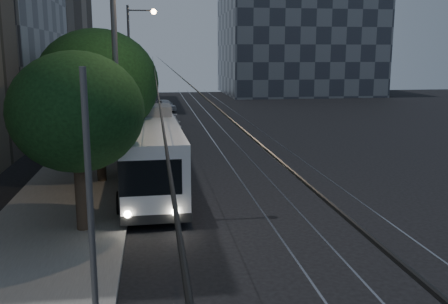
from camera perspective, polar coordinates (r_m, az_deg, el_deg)
name	(u,v)px	position (r m, az deg, el deg)	size (l,w,h in m)	color
ground	(248,201)	(21.60, 2.77, -5.58)	(120.00, 120.00, 0.00)	black
sidewalk	(109,131)	(40.92, -13.01, 2.32)	(5.00, 90.00, 0.15)	slate
tram_rails	(232,129)	(41.28, 0.97, 2.59)	(4.52, 90.00, 0.02)	#9B9BA3
overhead_wires	(140,88)	(40.40, -9.63, 7.19)	(2.23, 90.00, 6.00)	black
building_distant_right	(298,14)	(78.63, 8.43, 15.39)	(22.00, 18.00, 24.00)	#383D48
trolleybus	(151,153)	(23.41, -8.34, -0.15)	(2.86, 12.15, 5.63)	white
pickup_silver	(160,143)	(30.94, -7.29, 0.99)	(2.55, 5.54, 1.54)	#B2B5BA
car_white_a	(149,127)	(38.73, -8.56, 2.84)	(1.51, 3.76, 1.28)	white
car_white_b	(169,124)	(40.21, -6.26, 3.18)	(1.74, 4.29, 1.25)	#B2B1B6
car_white_c	(150,111)	(49.61, -8.42, 4.64)	(1.28, 3.67, 1.21)	silver
car_white_d	(165,105)	(55.02, -6.80, 5.36)	(1.49, 3.69, 1.26)	silver
tree_0	(77,112)	(17.59, -16.48, 4.37)	(4.55, 4.55, 6.35)	#2D2219
tree_1	(97,84)	(24.32, -14.26, 7.52)	(5.69, 5.69, 7.38)	#2D2219
tree_2	(105,80)	(32.40, -13.48, 7.98)	(5.75, 5.75, 7.15)	#2D2219
tree_3	(108,72)	(36.44, -13.08, 8.90)	(5.60, 5.60, 7.45)	#2D2219
tree_4	(123,77)	(44.70, -11.52, 8.44)	(4.31, 4.31, 6.16)	#2D2219
tree_5	(129,70)	(57.00, -10.81, 9.21)	(4.63, 4.63, 6.46)	#2D2219
streetlamp_near	(127,43)	(18.03, -11.01, 12.12)	(2.64, 0.44, 11.03)	#59595B
streetlamp_far	(134,55)	(43.04, -10.21, 10.87)	(2.43, 0.44, 10.07)	#59595B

